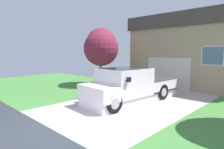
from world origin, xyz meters
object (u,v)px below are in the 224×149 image
(person_with_hat, at_px, (100,81))
(wheeled_trash_bin, at_px, (120,78))
(pickup_truck, at_px, (126,87))
(handbag, at_px, (94,97))
(house_with_garage, at_px, (203,51))
(front_yard_tree, at_px, (101,46))

(person_with_hat, height_order, wheeled_trash_bin, person_with_hat)
(pickup_truck, height_order, handbag, pickup_truck)
(pickup_truck, relative_size, handbag, 12.29)
(pickup_truck, bearing_deg, house_with_garage, -90.87)
(front_yard_tree, xyz_separation_m, wheeled_trash_bin, (1.05, 0.91, -2.28))
(pickup_truck, xyz_separation_m, house_with_garage, (0.77, 8.09, 1.76))
(front_yard_tree, bearing_deg, person_with_hat, -43.75)
(house_with_garage, bearing_deg, pickup_truck, -95.40)
(person_with_hat, height_order, house_with_garage, house_with_garage)
(pickup_truck, xyz_separation_m, wheeled_trash_bin, (-3.32, 3.33, -0.17))
(front_yard_tree, height_order, wheeled_trash_bin, front_yard_tree)
(house_with_garage, relative_size, wheeled_trash_bin, 8.17)
(pickup_truck, height_order, person_with_hat, person_with_hat)
(handbag, bearing_deg, front_yard_tree, 131.79)
(pickup_truck, xyz_separation_m, person_with_hat, (-1.47, -0.35, 0.17))
(wheeled_trash_bin, bearing_deg, person_with_hat, -63.28)
(handbag, distance_m, front_yard_tree, 4.99)
(person_with_hat, xyz_separation_m, handbag, (-0.12, -0.33, -0.80))
(person_with_hat, xyz_separation_m, house_with_garage, (2.23, 8.44, 1.60))
(handbag, bearing_deg, pickup_truck, 23.19)
(front_yard_tree, bearing_deg, handbag, -48.21)
(person_with_hat, bearing_deg, handbag, -104.04)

